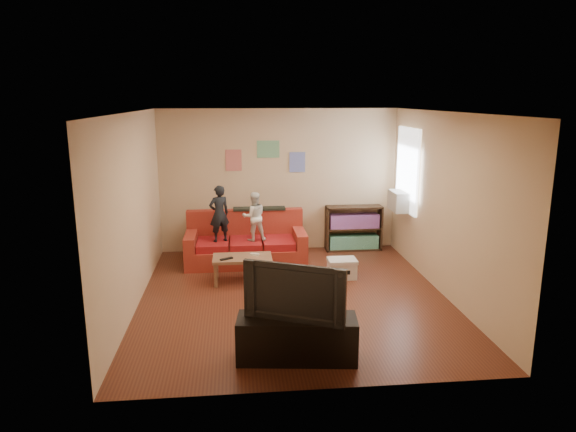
{
  "coord_description": "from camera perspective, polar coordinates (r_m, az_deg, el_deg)",
  "views": [
    {
      "loc": [
        -0.82,
        -7.13,
        2.9
      ],
      "look_at": [
        0.0,
        0.8,
        1.05
      ],
      "focal_mm": 32.0,
      "sensor_mm": 36.0,
      "label": 1
    }
  ],
  "objects": [
    {
      "name": "artwork_right",
      "position": [
        9.76,
        1.04,
        6.0
      ],
      "size": [
        0.3,
        0.01,
        0.38
      ],
      "primitive_type": "cube",
      "color": "#727FCC",
      "rests_on": "room_shell"
    },
    {
      "name": "sofa",
      "position": [
        9.24,
        -4.7,
        -3.23
      ],
      "size": [
        2.11,
        0.97,
        0.93
      ],
      "color": "#A43022",
      "rests_on": "ground"
    },
    {
      "name": "file_box",
      "position": [
        8.5,
        6.02,
        -5.79
      ],
      "size": [
        0.46,
        0.35,
        0.32
      ],
      "color": "white",
      "rests_on": "ground"
    },
    {
      "name": "game_controller",
      "position": [
        8.27,
        -3.72,
        -4.28
      ],
      "size": [
        0.15,
        0.08,
        0.03
      ],
      "primitive_type": "cube",
      "rotation": [
        0.0,
        0.0,
        -0.32
      ],
      "color": "silver",
      "rests_on": "coffee_table"
    },
    {
      "name": "coffee_table",
      "position": [
        8.24,
        -5.09,
        -4.92
      ],
      "size": [
        0.94,
        0.51,
        0.42
      ],
      "color": "brown",
      "rests_on": "ground"
    },
    {
      "name": "ac_unit",
      "position": [
        9.43,
        12.27,
        1.64
      ],
      "size": [
        0.28,
        0.55,
        0.35
      ],
      "primitive_type": "cube",
      "color": "#B7B2A3",
      "rests_on": "window"
    },
    {
      "name": "tissue",
      "position": [
        8.98,
        0.39,
        -5.44
      ],
      "size": [
        0.12,
        0.12,
        0.1
      ],
      "primitive_type": "sphere",
      "rotation": [
        0.0,
        0.0,
        0.33
      ],
      "color": "silver",
      "rests_on": "ground"
    },
    {
      "name": "artwork_center",
      "position": [
        9.68,
        -2.22,
        7.43
      ],
      "size": [
        0.42,
        0.01,
        0.32
      ],
      "primitive_type": "cube",
      "color": "#72B27F",
      "rests_on": "room_shell"
    },
    {
      "name": "child_a",
      "position": [
        8.92,
        -7.65,
        0.25
      ],
      "size": [
        0.42,
        0.36,
        0.99
      ],
      "primitive_type": "imported",
      "rotation": [
        0.0,
        0.0,
        3.53
      ],
      "color": "black",
      "rests_on": "sofa"
    },
    {
      "name": "remote",
      "position": [
        8.11,
        -6.86,
        -4.74
      ],
      "size": [
        0.21,
        0.15,
        0.02
      ],
      "primitive_type": "cube",
      "rotation": [
        0.0,
        0.0,
        0.51
      ],
      "color": "black",
      "rests_on": "coffee_table"
    },
    {
      "name": "window",
      "position": [
        9.37,
        13.13,
        5.0
      ],
      "size": [
        0.04,
        1.08,
        1.48
      ],
      "primitive_type": "cube",
      "color": "white",
      "rests_on": "room_shell"
    },
    {
      "name": "tv_stand",
      "position": [
        5.93,
        0.99,
        -13.44
      ],
      "size": [
        1.38,
        0.6,
        0.5
      ],
      "primitive_type": "cube",
      "rotation": [
        0.0,
        0.0,
        -0.12
      ],
      "color": "black",
      "rests_on": "ground"
    },
    {
      "name": "bookshelf",
      "position": [
        10.01,
        7.28,
        -1.58
      ],
      "size": [
        1.08,
        0.32,
        0.86
      ],
      "color": "#332316",
      "rests_on": "ground"
    },
    {
      "name": "television",
      "position": [
        5.7,
        1.01,
        -8.19
      ],
      "size": [
        1.11,
        0.61,
        0.66
      ],
      "primitive_type": "imported",
      "rotation": [
        0.0,
        0.0,
        -0.42
      ],
      "color": "black",
      "rests_on": "tv_stand"
    },
    {
      "name": "artwork_left",
      "position": [
        9.68,
        -6.07,
        6.18
      ],
      "size": [
        0.3,
        0.01,
        0.4
      ],
      "primitive_type": "cube",
      "color": "#D87266",
      "rests_on": "room_shell"
    },
    {
      "name": "room_shell",
      "position": [
        7.34,
        0.64,
        0.88
      ],
      "size": [
        4.52,
        5.02,
        2.72
      ],
      "color": "#5F2B1B",
      "rests_on": "ground"
    },
    {
      "name": "child_b",
      "position": [
        8.94,
        -3.8,
        -0.06
      ],
      "size": [
        0.46,
        0.39,
        0.86
      ],
      "primitive_type": "imported",
      "rotation": [
        0.0,
        0.0,
        3.3
      ],
      "color": "white",
      "rests_on": "sofa"
    }
  ]
}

